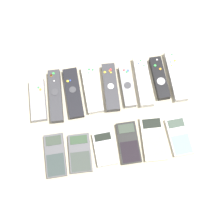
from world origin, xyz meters
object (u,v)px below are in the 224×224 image
Objects in this scene: remote_5 at (127,86)px; calculator_3 at (128,143)px; remote_3 at (92,89)px; remote_6 at (143,81)px; remote_7 at (159,78)px; remote_2 at (73,93)px; remote_1 at (56,96)px; calculator_1 at (80,153)px; remote_8 at (176,76)px; calculator_5 at (179,136)px; calculator_2 at (105,149)px; remote_4 at (111,87)px; remote_0 at (38,100)px; calculator_0 at (55,155)px; calculator_4 at (154,138)px.

calculator_3 is at bearing -98.05° from remote_5.
remote_6 is at bearing -1.32° from remote_3.
remote_2 is at bearing -178.96° from remote_7.
remote_3 is at bearing 4.69° from remote_1.
calculator_1 is at bearing -144.77° from remote_7.
remote_5 and remote_8 have the same top height.
calculator_2 is at bearing 178.48° from calculator_5.
remote_4 reaches higher than remote_8.
remote_0 is at bearing -177.40° from remote_2.
calculator_5 is (0.18, -0.01, 0.00)m from calculator_3.
remote_0 reaches higher than calculator_1.
calculator_0 is at bearing -178.38° from calculator_3.
remote_4 reaches higher than calculator_1.
remote_4 is at bearing 98.08° from calculator_3.
remote_6 is at bearing 108.29° from calculator_5.
remote_5 reaches higher than calculator_4.
remote_1 reaches higher than calculator_3.
calculator_5 is at bearing -40.82° from remote_3.
calculator_1 is at bearing 178.66° from calculator_5.
remote_8 is 0.23m from calculator_5.
calculator_0 is (-0.16, -0.22, -0.00)m from remote_3.
remote_0 is at bearing -172.64° from remote_1.
remote_6 is (0.12, 0.00, -0.00)m from remote_4.
calculator_0 is at bearing -175.97° from calculator_4.
remote_0 is at bearing 101.26° from calculator_0.
remote_6 is 1.36× the size of calculator_3.
calculator_5 is (0.14, -0.22, -0.00)m from remote_5.
remote_8 is 1.49× the size of calculator_5.
calculator_0 is 1.09× the size of calculator_5.
calculator_0 is at bearing 177.79° from calculator_5.
remote_7 is 1.43× the size of calculator_2.
calculator_4 is at bearing 0.88° from calculator_3.
remote_4 reaches higher than calculator_3.
remote_5 is 1.02× the size of calculator_4.
calculator_5 is (0.26, -0.00, -0.00)m from calculator_2.
remote_3 is 1.13× the size of remote_5.
remote_6 is at bearing 32.91° from calculator_0.
remote_3 reaches higher than remote_2.
calculator_5 is (0.08, -0.22, -0.01)m from remote_6.
remote_7 is 1.24× the size of calculator_5.
remote_6 is at bearing 67.41° from calculator_3.
remote_7 is at bearing -0.04° from remote_2.
calculator_5 is at bearing -99.38° from remote_8.
remote_4 is at bearing 2.29° from remote_0.
remote_6 is 0.24m from calculator_3.
calculator_2 is at bearing -117.24° from remote_5.
remote_5 reaches higher than calculator_3.
remote_3 is (0.13, 0.00, -0.00)m from remote_1.
remote_4 reaches higher than calculator_5.
remote_2 is at bearing 68.47° from calculator_0.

